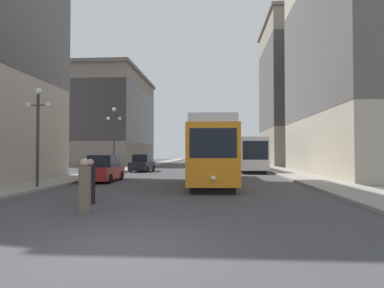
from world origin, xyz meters
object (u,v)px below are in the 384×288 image
at_px(transit_bus, 247,153).
at_px(parked_car_left_near, 104,169).
at_px(pedestrian_crossing_near, 85,188).
at_px(lamp_post_left_far, 114,130).
at_px(parked_car_left_mid, 143,164).
at_px(pedestrian_crossing_far, 90,183).
at_px(lamp_post_left_near, 38,121).
at_px(streetcar, 211,151).

relative_size(transit_bus, parked_car_left_near, 2.44).
bearing_deg(pedestrian_crossing_near, lamp_post_left_far, 90.13).
distance_m(parked_car_left_near, parked_car_left_mid, 12.19).
distance_m(parked_car_left_near, pedestrian_crossing_far, 10.40).
xyz_separation_m(parked_car_left_mid, lamp_post_left_far, (-1.90, -3.88, 3.29)).
height_order(parked_car_left_near, pedestrian_crossing_near, parked_car_left_near).
bearing_deg(parked_car_left_mid, pedestrian_crossing_near, -80.08).
height_order(transit_bus, parked_car_left_mid, transit_bus).
bearing_deg(pedestrian_crossing_far, parked_car_left_near, 4.98).
relative_size(lamp_post_left_near, lamp_post_left_far, 0.88).
relative_size(parked_car_left_near, parked_car_left_mid, 1.00).
bearing_deg(transit_bus, streetcar, -106.70).
relative_size(parked_car_left_near, lamp_post_left_far, 0.76).
relative_size(transit_bus, parked_car_left_mid, 2.44).
height_order(pedestrian_crossing_far, lamp_post_left_near, lamp_post_left_near).
distance_m(streetcar, parked_car_left_mid, 14.78).
bearing_deg(streetcar, lamp_post_left_near, -154.51).
bearing_deg(streetcar, pedestrian_crossing_far, -117.23).
distance_m(parked_car_left_mid, lamp_post_left_far, 5.43).
bearing_deg(transit_bus, parked_car_left_mid, -175.27).
distance_m(transit_bus, parked_car_left_mid, 11.28).
relative_size(parked_car_left_mid, lamp_post_left_far, 0.77).
xyz_separation_m(streetcar, lamp_post_left_near, (-9.36, -4.75, 1.59)).
bearing_deg(parked_car_left_mid, parked_car_left_near, -88.17).
distance_m(parked_car_left_near, pedestrian_crossing_near, 12.43).
distance_m(transit_bus, lamp_post_left_near, 22.91).
height_order(parked_car_left_near, lamp_post_left_near, lamp_post_left_near).
height_order(transit_bus, pedestrian_crossing_far, transit_bus).
bearing_deg(pedestrian_crossing_near, parked_car_left_near, 91.41).
relative_size(parked_car_left_near, pedestrian_crossing_far, 2.69).
bearing_deg(pedestrian_crossing_far, pedestrian_crossing_near, -174.90).
xyz_separation_m(parked_car_left_mid, pedestrian_crossing_near, (3.43, -24.14, -0.00)).
distance_m(pedestrian_crossing_near, lamp_post_left_far, 21.20).
height_order(streetcar, lamp_post_left_far, lamp_post_left_far).
distance_m(transit_bus, pedestrian_crossing_near, 26.61).
xyz_separation_m(transit_bus, parked_car_left_mid, (-11.15, -1.31, -1.10)).
distance_m(pedestrian_crossing_far, lamp_post_left_near, 7.32).
xyz_separation_m(parked_car_left_mid, lamp_post_left_near, (-1.90, -17.44, 2.84)).
height_order(parked_car_left_mid, pedestrian_crossing_far, parked_car_left_mid).
height_order(transit_bus, parked_car_left_near, transit_bus).
xyz_separation_m(streetcar, lamp_post_left_far, (-9.36, 8.81, 2.03)).
xyz_separation_m(transit_bus, pedestrian_crossing_near, (-7.72, -25.44, -1.11)).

